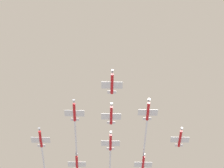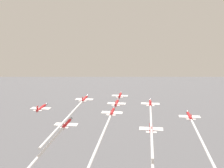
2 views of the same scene
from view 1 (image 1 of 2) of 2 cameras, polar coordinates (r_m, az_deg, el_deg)
name	(u,v)px [view 1 (image 1 of 2)]	position (r m, az deg, el deg)	size (l,w,h in m)	color
jet_lead	(112,83)	(156.40, 0.00, 0.08)	(9.35, 12.03, 2.55)	red
jet_port_inner	(145,143)	(182.49, 4.86, -8.70)	(29.04, 61.61, 2.55)	red
jet_starboard_inner	(76,144)	(181.57, -5.33, -8.90)	(29.33, 62.26, 2.55)	red
jet_port_outer	(111,115)	(167.92, -0.11, -4.62)	(9.35, 12.03, 2.55)	red
jet_starboard_outer	(180,138)	(181.47, 10.05, -7.94)	(9.35, 12.03, 2.55)	red
jet_center_rear	(44,167)	(194.23, -9.99, -12.01)	(28.67, 60.77, 2.55)	red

